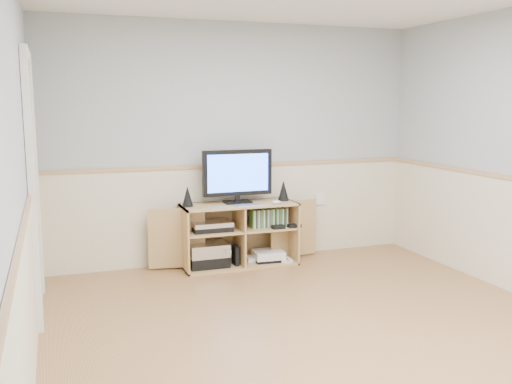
# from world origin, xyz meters

# --- Properties ---
(room) EXTENTS (4.04, 4.54, 2.54)m
(room) POSITION_xyz_m (-0.06, 0.12, 1.22)
(room) COLOR tan
(room) RESTS_ON ground
(media_cabinet) EXTENTS (1.85, 0.45, 0.65)m
(media_cabinet) POSITION_xyz_m (-0.04, 2.05, 0.33)
(media_cabinet) COLOR tan
(media_cabinet) RESTS_ON floor
(monitor) EXTENTS (0.74, 0.18, 0.55)m
(monitor) POSITION_xyz_m (-0.04, 2.05, 0.95)
(monitor) COLOR black
(monitor) RESTS_ON media_cabinet
(speaker_left) EXTENTS (0.11, 0.11, 0.21)m
(speaker_left) POSITION_xyz_m (-0.57, 2.02, 0.75)
(speaker_left) COLOR black
(speaker_left) RESTS_ON media_cabinet
(speaker_right) EXTENTS (0.12, 0.12, 0.22)m
(speaker_right) POSITION_xyz_m (0.46, 2.02, 0.76)
(speaker_right) COLOR black
(speaker_right) RESTS_ON media_cabinet
(keyboard) EXTENTS (0.28, 0.11, 0.01)m
(keyboard) POSITION_xyz_m (0.03, 1.86, 0.66)
(keyboard) COLOR silver
(keyboard) RESTS_ON media_cabinet
(mouse) EXTENTS (0.10, 0.07, 0.04)m
(mouse) POSITION_xyz_m (0.32, 1.86, 0.67)
(mouse) COLOR white
(mouse) RESTS_ON media_cabinet
(av_components) EXTENTS (0.50, 0.30, 0.47)m
(av_components) POSITION_xyz_m (-0.36, 2.00, 0.22)
(av_components) COLOR black
(av_components) RESTS_ON media_cabinet
(game_consoles) EXTENTS (0.45, 0.30, 0.11)m
(game_consoles) POSITION_xyz_m (0.27, 1.98, 0.07)
(game_consoles) COLOR white
(game_consoles) RESTS_ON media_cabinet
(game_cases) EXTENTS (0.39, 0.14, 0.19)m
(game_cases) POSITION_xyz_m (0.28, 1.98, 0.48)
(game_cases) COLOR #3F8C3F
(game_cases) RESTS_ON media_cabinet
(wall_outlet) EXTENTS (0.12, 0.03, 0.12)m
(wall_outlet) POSITION_xyz_m (1.00, 2.23, 0.60)
(wall_outlet) COLOR white
(wall_outlet) RESTS_ON wall_back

